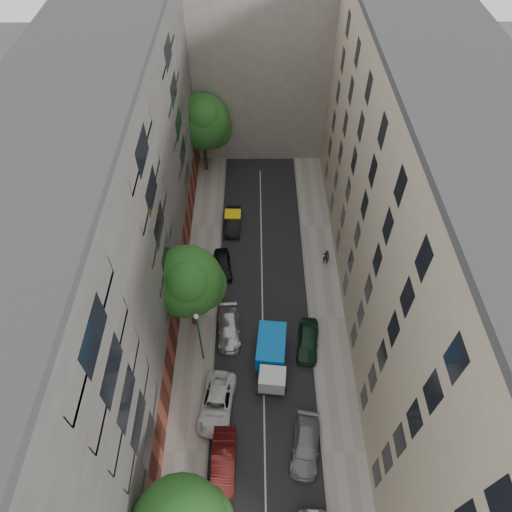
{
  "coord_description": "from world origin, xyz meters",
  "views": [
    {
      "loc": [
        -0.66,
        -21.33,
        32.91
      ],
      "look_at": [
        -0.56,
        1.85,
        6.0
      ],
      "focal_mm": 32.0,
      "sensor_mm": 36.0,
      "label": 1
    }
  ],
  "objects_px": {
    "lamp_post": "(199,333)",
    "car_left_5": "(233,222)",
    "car_left_3": "(229,328)",
    "tree_far": "(203,124)",
    "car_right_2": "(308,341)",
    "pedestrian": "(326,257)",
    "tarp_truck": "(271,357)",
    "car_left_1": "(224,461)",
    "car_right_1": "(306,446)",
    "tree_mid": "(188,284)",
    "car_left_4": "(223,265)",
    "car_left_2": "(217,404)"
  },
  "relations": [
    {
      "from": "tarp_truck",
      "to": "pedestrian",
      "type": "height_order",
      "value": "tarp_truck"
    },
    {
      "from": "lamp_post",
      "to": "car_left_3",
      "type": "bearing_deg",
      "value": 50.97
    },
    {
      "from": "tarp_truck",
      "to": "car_left_3",
      "type": "distance_m",
      "value": 4.56
    },
    {
      "from": "car_left_1",
      "to": "tree_mid",
      "type": "bearing_deg",
      "value": 105.27
    },
    {
      "from": "car_left_1",
      "to": "car_right_2",
      "type": "distance_m",
      "value": 11.17
    },
    {
      "from": "tree_far",
      "to": "pedestrian",
      "type": "height_order",
      "value": "tree_far"
    },
    {
      "from": "car_left_5",
      "to": "lamp_post",
      "type": "relative_size",
      "value": 0.66
    },
    {
      "from": "tarp_truck",
      "to": "lamp_post",
      "type": "xyz_separation_m",
      "value": [
        -5.36,
        0.54,
        2.63
      ]
    },
    {
      "from": "car_right_1",
      "to": "car_right_2",
      "type": "distance_m",
      "value": 8.24
    },
    {
      "from": "car_left_5",
      "to": "tree_far",
      "type": "distance_m",
      "value": 10.88
    },
    {
      "from": "pedestrian",
      "to": "car_right_2",
      "type": "bearing_deg",
      "value": 95.57
    },
    {
      "from": "car_right_2",
      "to": "tarp_truck",
      "type": "bearing_deg",
      "value": -141.97
    },
    {
      "from": "tree_mid",
      "to": "pedestrian",
      "type": "distance_m",
      "value": 14.17
    },
    {
      "from": "tarp_truck",
      "to": "pedestrian",
      "type": "distance_m",
      "value": 11.67
    },
    {
      "from": "car_left_2",
      "to": "car_right_1",
      "type": "distance_m",
      "value": 6.95
    },
    {
      "from": "car_left_1",
      "to": "lamp_post",
      "type": "relative_size",
      "value": 0.73
    },
    {
      "from": "tree_far",
      "to": "lamp_post",
      "type": "bearing_deg",
      "value": -87.08
    },
    {
      "from": "car_left_5",
      "to": "car_right_1",
      "type": "xyz_separation_m",
      "value": [
        5.6,
        -21.8,
        -0.02
      ]
    },
    {
      "from": "car_left_3",
      "to": "car_right_2",
      "type": "relative_size",
      "value": 1.07
    },
    {
      "from": "tarp_truck",
      "to": "car_left_2",
      "type": "distance_m",
      "value": 5.35
    },
    {
      "from": "car_left_5",
      "to": "pedestrian",
      "type": "distance_m",
      "value": 10.06
    },
    {
      "from": "car_left_4",
      "to": "car_left_5",
      "type": "height_order",
      "value": "car_left_5"
    },
    {
      "from": "tarp_truck",
      "to": "tree_mid",
      "type": "relative_size",
      "value": 0.64
    },
    {
      "from": "car_left_5",
      "to": "car_right_2",
      "type": "bearing_deg",
      "value": -63.58
    },
    {
      "from": "pedestrian",
      "to": "tarp_truck",
      "type": "bearing_deg",
      "value": 83.52
    },
    {
      "from": "tree_far",
      "to": "pedestrian",
      "type": "bearing_deg",
      "value": -49.3
    },
    {
      "from": "car_left_1",
      "to": "car_right_1",
      "type": "xyz_separation_m",
      "value": [
        5.6,
        0.96,
        -0.09
      ]
    },
    {
      "from": "car_left_5",
      "to": "pedestrian",
      "type": "height_order",
      "value": "pedestrian"
    },
    {
      "from": "car_left_1",
      "to": "car_left_2",
      "type": "distance_m",
      "value": 4.03
    },
    {
      "from": "car_left_1",
      "to": "tree_far",
      "type": "bearing_deg",
      "value": 96.6
    },
    {
      "from": "lamp_post",
      "to": "car_left_5",
      "type": "bearing_deg",
      "value": 82.47
    },
    {
      "from": "car_right_2",
      "to": "car_right_1",
      "type": "bearing_deg",
      "value": -87.88
    },
    {
      "from": "tree_mid",
      "to": "car_left_1",
      "type": "bearing_deg",
      "value": -75.61
    },
    {
      "from": "car_right_1",
      "to": "car_right_2",
      "type": "relative_size",
      "value": 1.08
    },
    {
      "from": "car_right_1",
      "to": "tree_mid",
      "type": "height_order",
      "value": "tree_mid"
    },
    {
      "from": "tree_mid",
      "to": "lamp_post",
      "type": "xyz_separation_m",
      "value": [
        0.9,
        -3.18,
        -1.74
      ]
    },
    {
      "from": "car_right_2",
      "to": "pedestrian",
      "type": "distance_m",
      "value": 8.94
    },
    {
      "from": "car_left_2",
      "to": "lamp_post",
      "type": "height_order",
      "value": "lamp_post"
    },
    {
      "from": "car_left_3",
      "to": "car_right_1",
      "type": "distance_m",
      "value": 10.95
    },
    {
      "from": "car_left_4",
      "to": "car_left_5",
      "type": "xyz_separation_m",
      "value": [
        0.8,
        5.6,
        0.02
      ]
    },
    {
      "from": "car_left_1",
      "to": "car_right_1",
      "type": "distance_m",
      "value": 5.68
    },
    {
      "from": "tree_mid",
      "to": "pedestrian",
      "type": "relative_size",
      "value": 4.95
    },
    {
      "from": "car_left_2",
      "to": "car_left_4",
      "type": "xyz_separation_m",
      "value": [
        -0.14,
        13.18,
        -0.05
      ]
    },
    {
      "from": "car_left_5",
      "to": "lamp_post",
      "type": "distance_m",
      "value": 15.3
    },
    {
      "from": "car_right_1",
      "to": "car_right_2",
      "type": "height_order",
      "value": "car_right_2"
    },
    {
      "from": "tarp_truck",
      "to": "tree_mid",
      "type": "bearing_deg",
      "value": 155.06
    },
    {
      "from": "car_left_3",
      "to": "tree_far",
      "type": "bearing_deg",
      "value": 94.8
    },
    {
      "from": "tree_mid",
      "to": "car_left_5",
      "type": "bearing_deg",
      "value": 76.22
    },
    {
      "from": "car_left_3",
      "to": "tree_mid",
      "type": "xyz_separation_m",
      "value": [
        -2.85,
        0.76,
        5.07
      ]
    },
    {
      "from": "car_left_2",
      "to": "tree_far",
      "type": "xyz_separation_m",
      "value": [
        -2.5,
        27.64,
        5.43
      ]
    }
  ]
}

